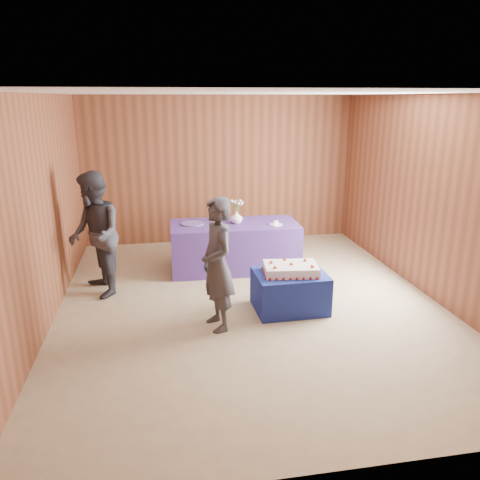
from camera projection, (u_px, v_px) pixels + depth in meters
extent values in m
plane|color=tan|center=(250.00, 304.00, 6.27)|extent=(6.00, 6.00, 0.00)
cube|color=brown|center=(219.00, 170.00, 8.70)|extent=(5.00, 0.04, 2.70)
cube|color=brown|center=(339.00, 305.00, 3.05)|extent=(5.00, 0.04, 2.70)
cube|color=brown|center=(41.00, 213.00, 5.47)|extent=(0.04, 6.00, 2.70)
cube|color=brown|center=(432.00, 198.00, 6.29)|extent=(0.04, 6.00, 2.70)
cube|color=white|center=(251.00, 93.00, 5.48)|extent=(5.00, 6.00, 0.04)
cube|color=navy|center=(290.00, 291.00, 6.04)|extent=(0.92, 0.72, 0.50)
cube|color=#4D2E7F|center=(235.00, 246.00, 7.46)|extent=(2.02, 0.95, 0.75)
cube|color=white|center=(291.00, 269.00, 5.94)|extent=(0.72, 0.52, 0.12)
sphere|color=#A61D0C|center=(266.00, 279.00, 5.72)|extent=(0.04, 0.04, 0.04)
sphere|color=#A61D0C|center=(320.00, 278.00, 5.75)|extent=(0.04, 0.04, 0.04)
sphere|color=#A61D0C|center=(263.00, 267.00, 6.14)|extent=(0.04, 0.04, 0.04)
sphere|color=#A61D0C|center=(313.00, 266.00, 6.18)|extent=(0.04, 0.04, 0.04)
sphere|color=#A61D0C|center=(276.00, 266.00, 5.80)|extent=(0.04, 0.04, 0.04)
cone|color=#175D15|center=(278.00, 267.00, 5.80)|extent=(0.02, 0.03, 0.03)
sphere|color=#A61D0C|center=(303.00, 260.00, 6.02)|extent=(0.04, 0.04, 0.04)
cone|color=#175D15|center=(305.00, 261.00, 6.03)|extent=(0.02, 0.03, 0.03)
sphere|color=#A61D0C|center=(291.00, 263.00, 5.91)|extent=(0.04, 0.04, 0.04)
cone|color=#175D15|center=(293.00, 264.00, 5.92)|extent=(0.02, 0.03, 0.03)
imported|color=white|center=(236.00, 217.00, 7.34)|extent=(0.20, 0.20, 0.19)
cylinder|color=#326E2C|center=(239.00, 207.00, 7.29)|extent=(0.01, 0.01, 0.15)
sphere|color=#B39FCE|center=(242.00, 202.00, 7.28)|extent=(0.05, 0.05, 0.05)
cylinder|color=#326E2C|center=(238.00, 206.00, 7.31)|extent=(0.01, 0.01, 0.15)
sphere|color=white|center=(240.00, 201.00, 7.33)|extent=(0.05, 0.05, 0.05)
cylinder|color=#326E2C|center=(236.00, 206.00, 7.32)|extent=(0.01, 0.01, 0.15)
sphere|color=#B39FCE|center=(237.00, 201.00, 7.35)|extent=(0.05, 0.05, 0.05)
cylinder|color=#326E2C|center=(235.00, 206.00, 7.31)|extent=(0.01, 0.01, 0.15)
sphere|color=white|center=(233.00, 201.00, 7.33)|extent=(0.05, 0.05, 0.05)
cylinder|color=#326E2C|center=(234.00, 207.00, 7.29)|extent=(0.01, 0.01, 0.15)
sphere|color=#B39FCE|center=(231.00, 202.00, 7.28)|extent=(0.05, 0.05, 0.05)
cylinder|color=#326E2C|center=(235.00, 207.00, 7.27)|extent=(0.01, 0.01, 0.15)
sphere|color=white|center=(232.00, 203.00, 7.23)|extent=(0.05, 0.05, 0.05)
cylinder|color=#326E2C|center=(236.00, 207.00, 7.26)|extent=(0.01, 0.01, 0.15)
sphere|color=#B39FCE|center=(234.00, 203.00, 7.19)|extent=(0.05, 0.05, 0.05)
cylinder|color=#326E2C|center=(237.00, 207.00, 7.26)|extent=(0.01, 0.01, 0.15)
sphere|color=white|center=(238.00, 203.00, 7.19)|extent=(0.05, 0.05, 0.05)
cylinder|color=#326E2C|center=(238.00, 207.00, 7.27)|extent=(0.01, 0.01, 0.15)
sphere|color=#B39FCE|center=(241.00, 203.00, 7.23)|extent=(0.05, 0.05, 0.05)
cylinder|color=#5D4E9C|center=(193.00, 224.00, 7.30)|extent=(0.36, 0.36, 0.02)
cylinder|color=white|center=(276.00, 224.00, 7.27)|extent=(0.23, 0.23, 0.01)
cube|color=white|center=(276.00, 222.00, 7.26)|extent=(0.07, 0.06, 0.06)
sphere|color=#A61D0C|center=(276.00, 220.00, 7.23)|extent=(0.02, 0.02, 0.02)
cube|color=silver|center=(281.00, 227.00, 7.16)|extent=(0.26, 0.05, 0.00)
imported|color=#32333B|center=(217.00, 265.00, 5.41)|extent=(0.51, 0.65, 1.59)
imported|color=#2E2E37|center=(95.00, 235.00, 6.33)|extent=(0.89, 1.00, 1.73)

